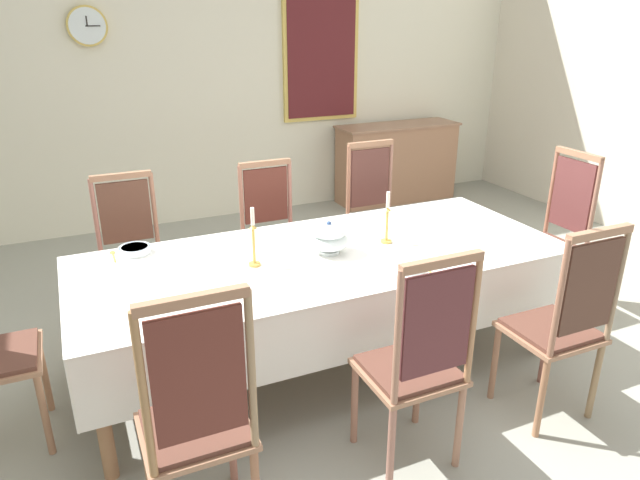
# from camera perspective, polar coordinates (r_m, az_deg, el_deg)

# --- Properties ---
(ground) EXTENTS (7.55, 6.11, 0.04)m
(ground) POSITION_cam_1_polar(r_m,az_deg,el_deg) (3.82, 0.10, -11.90)
(ground) COLOR gray
(back_wall) EXTENTS (7.55, 0.08, 3.56)m
(back_wall) POSITION_cam_1_polar(r_m,az_deg,el_deg) (6.15, -12.49, 18.20)
(back_wall) COLOR silver
(back_wall) RESTS_ON ground
(dining_table) EXTENTS (2.89, 1.16, 0.75)m
(dining_table) POSITION_cam_1_polar(r_m,az_deg,el_deg) (3.45, 0.35, -2.43)
(dining_table) COLOR #A0704B
(dining_table) RESTS_ON ground
(tablecloth) EXTENTS (2.91, 1.18, 0.38)m
(tablecloth) POSITION_cam_1_polar(r_m,az_deg,el_deg) (3.46, 0.35, -2.75)
(tablecloth) COLOR white
(tablecloth) RESTS_ON dining_table
(chair_south_a) EXTENTS (0.44, 0.42, 1.20)m
(chair_south_a) POSITION_cam_1_polar(r_m,az_deg,el_deg) (2.41, -12.10, -16.84)
(chair_south_a) COLOR #996B49
(chair_south_a) RESTS_ON ground
(chair_north_a) EXTENTS (0.44, 0.42, 1.09)m
(chair_north_a) POSITION_cam_1_polar(r_m,az_deg,el_deg) (4.15, -18.17, -1.00)
(chair_north_a) COLOR #9F6C4C
(chair_north_a) RESTS_ON ground
(chair_south_b) EXTENTS (0.44, 0.42, 1.16)m
(chair_south_b) POSITION_cam_1_polar(r_m,az_deg,el_deg) (2.75, 9.65, -11.68)
(chair_south_b) COLOR #996651
(chair_south_b) RESTS_ON ground
(chair_north_b) EXTENTS (0.44, 0.42, 1.07)m
(chair_north_b) POSITION_cam_1_polar(r_m,az_deg,el_deg) (4.35, -4.73, 1.00)
(chair_north_b) COLOR #917253
(chair_north_b) RESTS_ON ground
(chair_south_c) EXTENTS (0.44, 0.42, 1.14)m
(chair_south_c) POSITION_cam_1_polar(r_m,az_deg,el_deg) (3.28, 22.94, -7.44)
(chair_south_c) COLOR #9A6B50
(chair_south_c) RESTS_ON ground
(chair_north_c) EXTENTS (0.44, 0.42, 1.14)m
(chair_north_c) POSITION_cam_1_polar(r_m,az_deg,el_deg) (4.70, 5.58, 2.84)
(chair_north_c) COLOR #A36951
(chair_north_c) RESTS_ON ground
(chair_head_east) EXTENTS (0.42, 0.44, 1.19)m
(chair_head_east) POSITION_cam_1_polar(r_m,az_deg,el_deg) (4.52, 22.23, 0.74)
(chair_head_east) COLOR #946658
(chair_head_east) RESTS_ON ground
(soup_tureen) EXTENTS (0.24, 0.24, 0.20)m
(soup_tureen) POSITION_cam_1_polar(r_m,az_deg,el_deg) (3.40, 0.89, 0.25)
(soup_tureen) COLOR white
(soup_tureen) RESTS_ON tablecloth
(candlestick_west) EXTENTS (0.07, 0.07, 0.34)m
(candlestick_west) POSITION_cam_1_polar(r_m,az_deg,el_deg) (3.23, -6.60, -0.28)
(candlestick_west) COLOR gold
(candlestick_west) RESTS_ON tablecloth
(candlestick_east) EXTENTS (0.07, 0.07, 0.33)m
(candlestick_east) POSITION_cam_1_polar(r_m,az_deg,el_deg) (3.56, 6.67, 1.72)
(candlestick_east) COLOR gold
(candlestick_east) RESTS_ON tablecloth
(bowl_near_left) EXTENTS (0.14, 0.14, 0.03)m
(bowl_near_left) POSITION_cam_1_polar(r_m,az_deg,el_deg) (3.22, 9.04, -2.87)
(bowl_near_left) COLOR white
(bowl_near_left) RESTS_ON tablecloth
(bowl_near_right) EXTENTS (0.19, 0.19, 0.04)m
(bowl_near_right) POSITION_cam_1_polar(r_m,az_deg,el_deg) (3.60, -17.92, -0.88)
(bowl_near_right) COLOR white
(bowl_near_right) RESTS_ON tablecloth
(spoon_primary) EXTENTS (0.05, 0.18, 0.01)m
(spoon_primary) POSITION_cam_1_polar(r_m,az_deg,el_deg) (3.29, 10.31, -2.55)
(spoon_primary) COLOR gold
(spoon_primary) RESTS_ON tablecloth
(spoon_secondary) EXTENTS (0.03, 0.18, 0.01)m
(spoon_secondary) POSITION_cam_1_polar(r_m,az_deg,el_deg) (3.62, -19.89, -1.30)
(spoon_secondary) COLOR gold
(spoon_secondary) RESTS_ON tablecloth
(sideboard) EXTENTS (1.44, 0.48, 0.90)m
(sideboard) POSITION_cam_1_polar(r_m,az_deg,el_deg) (6.89, 7.58, 7.63)
(sideboard) COLOR #9B6D50
(sideboard) RESTS_ON ground
(mounted_clock) EXTENTS (0.36, 0.06, 0.36)m
(mounted_clock) POSITION_cam_1_polar(r_m,az_deg,el_deg) (5.94, -22.12, 19.10)
(mounted_clock) COLOR #D1B251
(framed_painting) EXTENTS (0.88, 0.05, 1.54)m
(framed_painting) POSITION_cam_1_polar(r_m,az_deg,el_deg) (6.52, 0.11, 18.53)
(framed_painting) COLOR #D1B251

